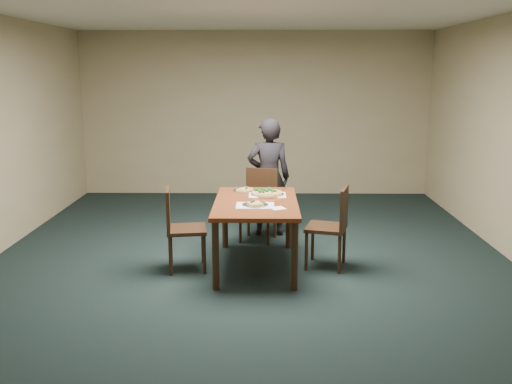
{
  "coord_description": "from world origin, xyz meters",
  "views": [
    {
      "loc": [
        0.15,
        -5.9,
        2.15
      ],
      "look_at": [
        0.07,
        0.15,
        0.85
      ],
      "focal_mm": 40.0,
      "sensor_mm": 36.0,
      "label": 1
    }
  ],
  "objects_px": {
    "chair_right": "(333,222)",
    "slice_plate_far": "(245,190)",
    "pizza_pan": "(267,193)",
    "dining_table": "(256,209)",
    "chair_left": "(179,224)",
    "chair_far": "(260,200)",
    "slice_plate_near": "(255,204)",
    "diner": "(269,177)"
  },
  "relations": [
    {
      "from": "chair_right",
      "to": "slice_plate_near",
      "type": "bearing_deg",
      "value": -61.98
    },
    {
      "from": "dining_table",
      "to": "chair_right",
      "type": "distance_m",
      "value": 0.86
    },
    {
      "from": "dining_table",
      "to": "chair_far",
      "type": "distance_m",
      "value": 1.08
    },
    {
      "from": "dining_table",
      "to": "pizza_pan",
      "type": "xyz_separation_m",
      "value": [
        0.12,
        0.31,
        0.12
      ]
    },
    {
      "from": "dining_table",
      "to": "slice_plate_far",
      "type": "height_order",
      "value": "slice_plate_far"
    },
    {
      "from": "chair_right",
      "to": "slice_plate_near",
      "type": "relative_size",
      "value": 3.25
    },
    {
      "from": "slice_plate_near",
      "to": "slice_plate_far",
      "type": "distance_m",
      "value": 0.75
    },
    {
      "from": "dining_table",
      "to": "slice_plate_near",
      "type": "xyz_separation_m",
      "value": [
        -0.01,
        -0.21,
        0.11
      ]
    },
    {
      "from": "chair_far",
      "to": "slice_plate_near",
      "type": "height_order",
      "value": "chair_far"
    },
    {
      "from": "chair_far",
      "to": "chair_right",
      "type": "relative_size",
      "value": 1.0
    },
    {
      "from": "dining_table",
      "to": "slice_plate_far",
      "type": "distance_m",
      "value": 0.56
    },
    {
      "from": "pizza_pan",
      "to": "slice_plate_far",
      "type": "xyz_separation_m",
      "value": [
        -0.26,
        0.22,
        -0.01
      ]
    },
    {
      "from": "diner",
      "to": "pizza_pan",
      "type": "xyz_separation_m",
      "value": [
        -0.03,
        -0.97,
        0.0
      ]
    },
    {
      "from": "slice_plate_near",
      "to": "slice_plate_far",
      "type": "bearing_deg",
      "value": 100.15
    },
    {
      "from": "pizza_pan",
      "to": "slice_plate_far",
      "type": "height_order",
      "value": "pizza_pan"
    },
    {
      "from": "slice_plate_near",
      "to": "diner",
      "type": "bearing_deg",
      "value": 83.98
    },
    {
      "from": "chair_left",
      "to": "pizza_pan",
      "type": "bearing_deg",
      "value": -75.0
    },
    {
      "from": "dining_table",
      "to": "chair_left",
      "type": "distance_m",
      "value": 0.85
    },
    {
      "from": "pizza_pan",
      "to": "chair_right",
      "type": "bearing_deg",
      "value": -24.43
    },
    {
      "from": "dining_table",
      "to": "pizza_pan",
      "type": "height_order",
      "value": "pizza_pan"
    },
    {
      "from": "chair_left",
      "to": "chair_right",
      "type": "distance_m",
      "value": 1.68
    },
    {
      "from": "chair_left",
      "to": "slice_plate_far",
      "type": "bearing_deg",
      "value": -55.96
    },
    {
      "from": "slice_plate_near",
      "to": "slice_plate_far",
      "type": "relative_size",
      "value": 1.0
    },
    {
      "from": "dining_table",
      "to": "chair_left",
      "type": "height_order",
      "value": "chair_left"
    },
    {
      "from": "dining_table",
      "to": "diner",
      "type": "relative_size",
      "value": 0.97
    },
    {
      "from": "dining_table",
      "to": "slice_plate_near",
      "type": "bearing_deg",
      "value": -91.97
    },
    {
      "from": "chair_right",
      "to": "pizza_pan",
      "type": "distance_m",
      "value": 0.84
    },
    {
      "from": "slice_plate_near",
      "to": "slice_plate_far",
      "type": "height_order",
      "value": "slice_plate_near"
    },
    {
      "from": "diner",
      "to": "pizza_pan",
      "type": "bearing_deg",
      "value": 86.1
    },
    {
      "from": "chair_left",
      "to": "chair_right",
      "type": "relative_size",
      "value": 1.0
    },
    {
      "from": "chair_far",
      "to": "pizza_pan",
      "type": "distance_m",
      "value": 0.81
    },
    {
      "from": "chair_far",
      "to": "slice_plate_far",
      "type": "height_order",
      "value": "chair_far"
    },
    {
      "from": "slice_plate_far",
      "to": "slice_plate_near",
      "type": "bearing_deg",
      "value": -79.85
    },
    {
      "from": "dining_table",
      "to": "chair_right",
      "type": "xyz_separation_m",
      "value": [
        0.85,
        -0.02,
        -0.14
      ]
    },
    {
      "from": "slice_plate_near",
      "to": "chair_far",
      "type": "bearing_deg",
      "value": 88.31
    },
    {
      "from": "chair_far",
      "to": "slice_plate_far",
      "type": "relative_size",
      "value": 3.25
    },
    {
      "from": "chair_left",
      "to": "slice_plate_far",
      "type": "xyz_separation_m",
      "value": [
        0.69,
        0.63,
        0.25
      ]
    },
    {
      "from": "chair_far",
      "to": "diner",
      "type": "xyz_separation_m",
      "value": [
        0.12,
        0.21,
        0.26
      ]
    },
    {
      "from": "dining_table",
      "to": "slice_plate_near",
      "type": "height_order",
      "value": "slice_plate_near"
    },
    {
      "from": "slice_plate_far",
      "to": "pizza_pan",
      "type": "bearing_deg",
      "value": -40.02
    },
    {
      "from": "chair_far",
      "to": "slice_plate_near",
      "type": "bearing_deg",
      "value": -76.7
    },
    {
      "from": "chair_right",
      "to": "slice_plate_far",
      "type": "distance_m",
      "value": 1.16
    }
  ]
}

